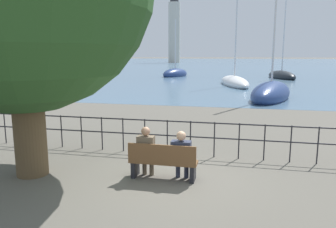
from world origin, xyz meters
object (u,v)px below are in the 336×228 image
Objects in this scene: park_bench at (163,162)px; seated_person_right at (181,153)px; harbor_lighthouse at (174,29)px; seated_person_left at (146,149)px; sailboat_2 at (234,82)px; sailboat_1 at (271,94)px; sailboat_0 at (175,74)px; sailboat_3 at (282,76)px.

seated_person_right is at bearing 9.76° from park_bench.
harbor_lighthouse is at bearing 101.64° from seated_person_right.
sailboat_2 is (1.50, 26.18, -0.39)m from seated_person_left.
seated_person_left is 1.05× the size of seated_person_right.
seated_person_left is 0.04× the size of harbor_lighthouse.
sailboat_1 reaches higher than seated_person_right.
seated_person_right is (0.43, 0.07, 0.24)m from park_bench.
sailboat_0 is 15.20m from sailboat_2.
sailboat_2 is (8.58, -12.54, -0.05)m from sailboat_0.
sailboat_0 is (-7.08, 38.73, -0.34)m from seated_person_left.
seated_person_left is 128.67m from harbor_lighthouse.
sailboat_3 is (14.35, -1.12, -0.02)m from sailboat_0.
seated_person_left is 0.12× the size of sailboat_1.
park_bench is 1.29× the size of seated_person_left.
sailboat_1 reaches higher than sailboat_3.
sailboat_1 is at bearing 75.21° from seated_person_left.
park_bench is at bearing -89.02° from sailboat_1.
sailboat_2 is 1.04× the size of sailboat_3.
sailboat_1 is 0.97× the size of sailboat_2.
park_bench is at bearing -78.55° from harbor_lighthouse.
seated_person_left reaches higher than seated_person_right.
seated_person_right is 39.53m from sailboat_0.
seated_person_right is 38.15m from sailboat_3.
sailboat_2 is at bearing 86.71° from seated_person_left.
seated_person_right is at bearing 0.04° from seated_person_left.
sailboat_0 reaches higher than seated_person_left.
harbor_lighthouse reaches higher than sailboat_0.
harbor_lighthouse reaches higher than seated_person_right.
park_bench is 0.20× the size of sailboat_0.
harbor_lighthouse reaches higher than sailboat_2.
sailboat_3 is at bearing 13.97° from sailboat_0.
seated_person_right is 128.84m from harbor_lighthouse.
sailboat_2 reaches higher than seated_person_right.
sailboat_1 is 10.58m from sailboat_2.
sailboat_3 is at bearing -69.84° from harbor_lighthouse.
sailboat_1 is at bearing 76.73° from park_bench.
sailboat_1 is (3.35, 15.96, -0.29)m from seated_person_right.
seated_person_right is 0.14× the size of sailboat_0.
sailboat_1 is at bearing -45.20° from sailboat_0.
sailboat_0 is 0.29× the size of harbor_lighthouse.
sailboat_0 reaches higher than park_bench.
sailboat_1 is at bearing -75.07° from harbor_lighthouse.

